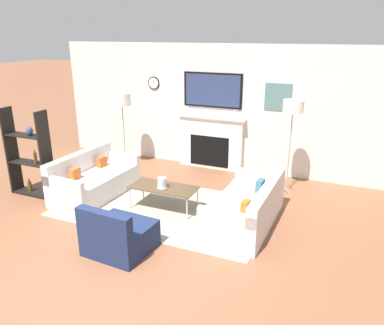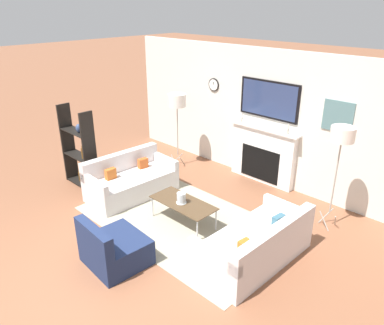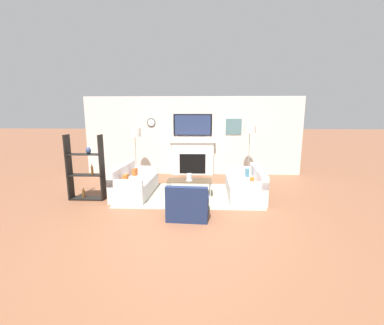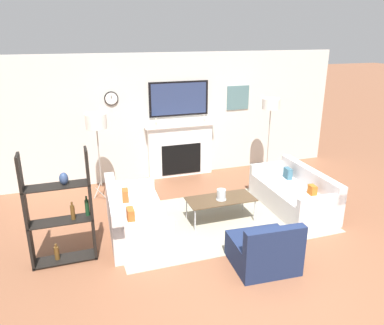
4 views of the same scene
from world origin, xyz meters
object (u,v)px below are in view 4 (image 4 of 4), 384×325
(couch_left, at_px, (134,218))
(armchair, at_px, (264,251))
(floor_lamp_left, at_px, (96,122))
(floor_lamp_right, at_px, (271,105))
(hurricane_candle, at_px, (221,195))
(couch_right, at_px, (294,194))
(coffee_table, at_px, (221,200))
(shelf_unit, at_px, (61,211))

(couch_left, height_order, armchair, couch_left)
(floor_lamp_left, height_order, floor_lamp_right, floor_lamp_right)
(hurricane_candle, bearing_deg, floor_lamp_left, 137.49)
(couch_right, xyz_separation_m, floor_lamp_left, (-3.31, 1.61, 1.25))
(coffee_table, xyz_separation_m, floor_lamp_right, (1.82, 1.64, 1.23))
(armchair, bearing_deg, couch_right, 45.71)
(armchair, xyz_separation_m, hurricane_candle, (-0.05, 1.41, 0.24))
(coffee_table, bearing_deg, couch_left, 179.01)
(armchair, bearing_deg, floor_lamp_right, 59.98)
(armchair, bearing_deg, coffee_table, 91.60)
(hurricane_candle, bearing_deg, shelf_unit, -171.63)
(couch_right, xyz_separation_m, floor_lamp_right, (0.35, 1.61, 1.35))
(couch_left, distance_m, floor_lamp_left, 2.06)
(hurricane_candle, height_order, floor_lamp_left, floor_lamp_left)
(floor_lamp_right, relative_size, shelf_unit, 1.08)
(hurricane_candle, height_order, floor_lamp_right, floor_lamp_right)
(floor_lamp_left, distance_m, shelf_unit, 2.29)
(hurricane_candle, xyz_separation_m, shelf_unit, (-2.54, -0.37, 0.28))
(couch_left, relative_size, armchair, 1.97)
(couch_left, relative_size, couch_right, 0.95)
(armchair, distance_m, floor_lamp_right, 3.81)
(floor_lamp_right, bearing_deg, hurricane_candle, -137.61)
(couch_left, distance_m, floor_lamp_right, 3.92)
(hurricane_candle, distance_m, floor_lamp_left, 2.68)
(hurricane_candle, distance_m, floor_lamp_right, 2.72)
(hurricane_candle, bearing_deg, floor_lamp_right, 42.39)
(hurricane_candle, relative_size, shelf_unit, 0.11)
(couch_left, xyz_separation_m, coffee_table, (1.49, -0.03, 0.10))
(armchair, bearing_deg, shelf_unit, 158.23)
(couch_right, bearing_deg, coffee_table, -179.10)
(coffee_table, height_order, floor_lamp_left, floor_lamp_left)
(couch_right, relative_size, floor_lamp_left, 1.09)
(armchair, distance_m, shelf_unit, 2.84)
(floor_lamp_left, relative_size, shelf_unit, 1.03)
(couch_left, distance_m, couch_right, 2.96)
(shelf_unit, bearing_deg, floor_lamp_left, 70.66)
(coffee_table, bearing_deg, armchair, -88.40)
(coffee_table, height_order, hurricane_candle, hurricane_candle)
(couch_left, bearing_deg, floor_lamp_left, 102.01)
(armchair, relative_size, shelf_unit, 0.54)
(floor_lamp_left, bearing_deg, hurricane_candle, -42.51)
(armchair, relative_size, floor_lamp_right, 0.50)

